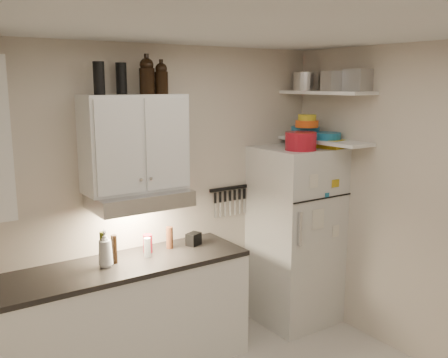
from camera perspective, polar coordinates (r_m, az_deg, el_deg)
ceiling at (r=2.96m, az=6.00°, el=17.17°), size 3.20×3.00×0.02m
back_wall at (r=4.33m, az=-7.28°, el=-2.33°), size 3.20×0.02×2.60m
right_wall at (r=4.27m, az=22.47°, el=-3.26°), size 0.02×3.00×2.60m
base_cabinet at (r=4.14m, az=-12.04°, el=-15.80°), size 2.10×0.60×0.88m
countertop at (r=3.96m, az=-12.30°, el=-9.83°), size 2.10×0.62×0.04m
upper_cabinet at (r=3.96m, az=-10.21°, el=4.06°), size 0.80×0.33×0.75m
range_hood at (r=3.97m, az=-9.62°, el=-2.27°), size 0.76×0.46×0.12m
fridge at (r=4.85m, az=8.15°, el=-6.40°), size 0.70×0.68×1.70m
shelf_hi at (r=4.68m, az=11.57°, el=9.65°), size 0.30×0.95×0.03m
shelf_lo at (r=4.71m, az=11.37°, el=4.30°), size 0.30×0.95×0.03m
knife_strip at (r=4.65m, az=0.57°, el=-1.07°), size 0.42×0.02×0.03m
dutch_oven at (r=4.47m, az=8.77°, el=4.30°), size 0.36×0.36×0.16m
book_stack at (r=4.66m, az=12.04°, el=3.95°), size 0.24×0.27×0.08m
spice_jar at (r=4.73m, az=9.45°, el=4.26°), size 0.08×0.08×0.10m
stock_pot at (r=4.84m, az=9.31°, el=10.95°), size 0.31×0.31×0.17m
tin_a at (r=4.53m, az=12.44°, el=10.88°), size 0.20×0.18×0.17m
tin_b at (r=4.50m, az=15.06°, el=10.86°), size 0.20×0.20×0.19m
bowl_teal at (r=4.81m, az=9.26°, el=5.32°), size 0.27×0.27×0.11m
bowl_orange at (r=4.71m, az=9.46°, el=6.25°), size 0.21×0.21×0.06m
bowl_yellow at (r=4.70m, az=9.48°, el=6.96°), size 0.17×0.17×0.05m
plates at (r=4.69m, az=11.69°, el=4.83°), size 0.33×0.33×0.06m
growler_a at (r=3.95m, az=-8.81°, el=11.60°), size 0.14×0.14×0.28m
growler_b at (r=3.98m, az=-7.17°, el=11.37°), size 0.13×0.13×0.25m
thermos_a at (r=3.95m, az=-11.65°, el=11.18°), size 0.10×0.10×0.24m
thermos_b at (r=3.80m, az=-14.10°, el=11.11°), size 0.10×0.10×0.24m
soap_bottle at (r=3.88m, az=-13.43°, el=-7.51°), size 0.15×0.15×0.32m
pepper_mill at (r=4.23m, az=-6.24°, el=-6.68°), size 0.07×0.07×0.18m
oil_bottle at (r=3.91m, az=-13.62°, el=-7.78°), size 0.06×0.06×0.27m
vinegar_bottle at (r=3.95m, az=-12.44°, el=-7.83°), size 0.06×0.06×0.22m
clear_bottle at (r=4.05m, az=-8.75°, el=-7.74°), size 0.07×0.07×0.16m
red_jar at (r=4.15m, az=-8.70°, el=-7.30°), size 0.10×0.10×0.15m
caddy at (r=4.30m, az=-3.50°, el=-6.86°), size 0.15×0.13×0.10m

